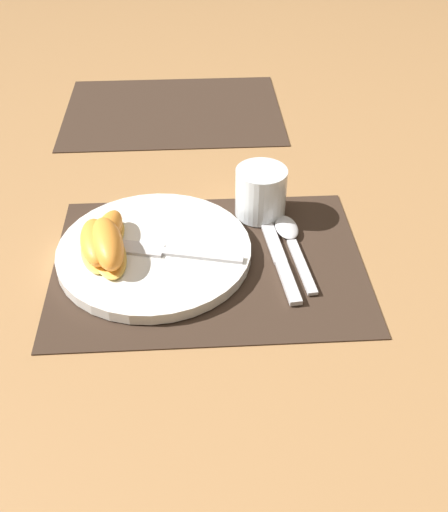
% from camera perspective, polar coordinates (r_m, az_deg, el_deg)
% --- Properties ---
extents(ground_plane, '(3.00, 3.00, 0.00)m').
position_cam_1_polar(ground_plane, '(0.85, -1.48, -0.72)').
color(ground_plane, '#A37547').
extents(placemat, '(0.44, 0.32, 0.00)m').
position_cam_1_polar(placemat, '(0.85, -1.48, -0.61)').
color(placemat, '#38281E').
rests_on(placemat, ground_plane).
extents(placemat_far, '(0.44, 0.32, 0.00)m').
position_cam_1_polar(placemat_far, '(1.27, -4.88, 13.63)').
color(placemat_far, '#38281E').
rests_on(placemat_far, ground_plane).
extents(plate, '(0.28, 0.28, 0.02)m').
position_cam_1_polar(plate, '(0.86, -6.65, 0.43)').
color(plate, white).
rests_on(plate, placemat).
extents(juice_glass, '(0.08, 0.08, 0.08)m').
position_cam_1_polar(juice_glass, '(0.93, 3.51, 5.85)').
color(juice_glass, silver).
rests_on(juice_glass, placemat).
extents(knife, '(0.04, 0.21, 0.01)m').
position_cam_1_polar(knife, '(0.86, 5.20, 0.05)').
color(knife, silver).
rests_on(knife, placemat).
extents(spoon, '(0.04, 0.18, 0.01)m').
position_cam_1_polar(spoon, '(0.89, 6.34, 1.79)').
color(spoon, silver).
rests_on(spoon, placemat).
extents(fork, '(0.18, 0.06, 0.00)m').
position_cam_1_polar(fork, '(0.84, -5.32, 0.40)').
color(fork, silver).
rests_on(fork, plate).
extents(citrus_wedge_0, '(0.06, 0.10, 0.03)m').
position_cam_1_polar(citrus_wedge_0, '(0.87, -11.01, 2.15)').
color(citrus_wedge_0, '#F7C656').
rests_on(citrus_wedge_0, plate).
extents(citrus_wedge_1, '(0.06, 0.11, 0.04)m').
position_cam_1_polar(citrus_wedge_1, '(0.85, -12.12, 1.18)').
color(citrus_wedge_1, '#F7C656').
rests_on(citrus_wedge_1, plate).
extents(citrus_wedge_2, '(0.07, 0.12, 0.05)m').
position_cam_1_polar(citrus_wedge_2, '(0.83, -11.06, 0.80)').
color(citrus_wedge_2, '#F7C656').
rests_on(citrus_wedge_2, plate).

